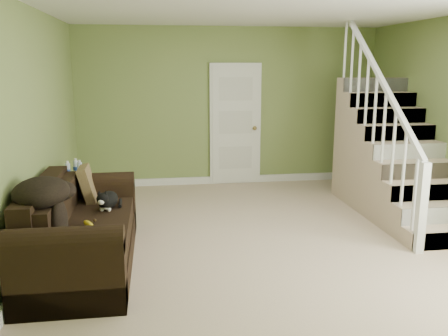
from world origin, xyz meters
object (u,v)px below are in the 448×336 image
object	(u,v)px
side_table	(77,198)
cat	(108,200)
banana	(89,224)
sofa	(79,234)

from	to	relation	value
side_table	cat	xyz separation A→B (m)	(0.52, -1.12, 0.27)
banana	side_table	bearing A→B (deg)	74.83
sofa	banana	size ratio (longest dim) A/B	9.91
sofa	side_table	world-z (taller)	sofa
cat	banana	size ratio (longest dim) A/B	2.38
side_table	banana	distance (m)	1.76
sofa	banana	bearing A→B (deg)	-58.25
sofa	cat	bearing A→B (deg)	55.12
sofa	cat	xyz separation A→B (m)	(0.26, 0.38, 0.23)
side_table	sofa	bearing A→B (deg)	-80.33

